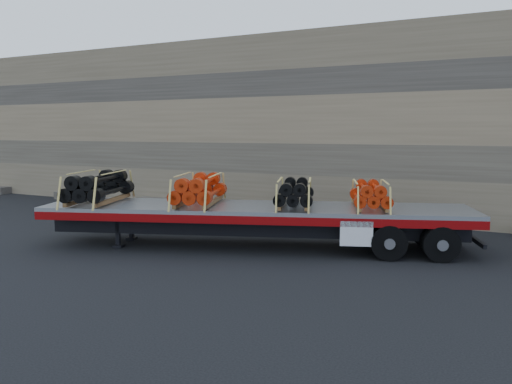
% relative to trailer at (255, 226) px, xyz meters
% --- Properties ---
extents(ground, '(120.00, 120.00, 0.00)m').
position_rel_trailer_xyz_m(ground, '(0.44, 0.32, -0.59)').
color(ground, black).
rests_on(ground, ground).
extents(rock_wall, '(44.00, 3.00, 7.00)m').
position_rel_trailer_xyz_m(rock_wall, '(0.44, 6.82, 2.91)').
color(rock_wall, '#7A6B54').
rests_on(rock_wall, ground).
extents(trailer, '(12.00, 6.02, 1.19)m').
position_rel_trailer_xyz_m(trailer, '(0.00, 0.00, 0.00)').
color(trailer, '#A0A2A7').
rests_on(trailer, ground).
extents(bundle_front, '(1.95, 2.70, 0.87)m').
position_rel_trailer_xyz_m(bundle_front, '(-4.35, -1.49, 1.03)').
color(bundle_front, black).
rests_on(bundle_front, trailer).
extents(bundle_midfront, '(1.85, 2.57, 0.82)m').
position_rel_trailer_xyz_m(bundle_midfront, '(-1.51, -0.52, 1.01)').
color(bundle_midfront, red).
rests_on(bundle_midfront, trailer).
extents(bundle_midrear, '(1.62, 2.25, 0.72)m').
position_rel_trailer_xyz_m(bundle_midrear, '(1.06, 0.36, 0.96)').
color(bundle_midrear, black).
rests_on(bundle_midrear, trailer).
extents(bundle_rear, '(1.55, 2.16, 0.69)m').
position_rel_trailer_xyz_m(bundle_rear, '(3.00, 1.03, 0.94)').
color(bundle_rear, red).
rests_on(bundle_rear, trailer).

